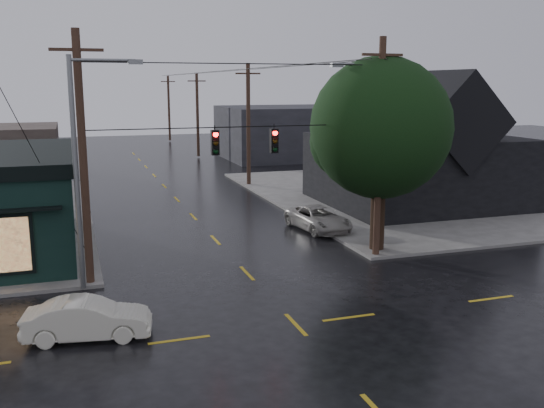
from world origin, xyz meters
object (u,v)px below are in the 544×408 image
object	(u,v)px
corner_tree	(381,128)
suv_silver	(318,219)
utility_pole_ne	(375,257)
sedan_cream	(88,319)
utility_pole_nw	(91,285)

from	to	relation	value
corner_tree	suv_silver	bearing A→B (deg)	101.33
corner_tree	utility_pole_ne	size ratio (longest dim) A/B	0.91
corner_tree	sedan_cream	xyz separation A→B (m)	(-13.75, -6.31, -5.35)
corner_tree	sedan_cream	size ratio (longest dim) A/B	2.31
corner_tree	suv_silver	size ratio (longest dim) A/B	1.94
utility_pole_ne	suv_silver	size ratio (longest dim) A/B	2.13
utility_pole_nw	utility_pole_ne	xyz separation A→B (m)	(13.00, 0.00, 0.00)
utility_pole_ne	sedan_cream	bearing A→B (deg)	-157.65
sedan_cream	suv_silver	size ratio (longest dim) A/B	0.84
corner_tree	utility_pole_nw	xyz separation A→B (m)	(-13.50, -0.86, -6.02)
utility_pole_ne	corner_tree	bearing A→B (deg)	59.78
corner_tree	utility_pole_ne	distance (m)	6.10
utility_pole_nw	sedan_cream	size ratio (longest dim) A/B	2.53
utility_pole_nw	sedan_cream	bearing A→B (deg)	-92.67
corner_tree	utility_pole_nw	distance (m)	14.80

